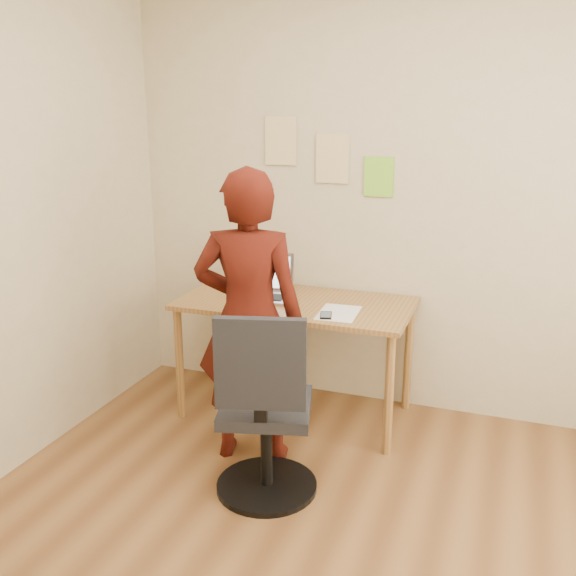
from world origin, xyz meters
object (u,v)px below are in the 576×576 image
at_px(laptop, 263,288).
at_px(person, 249,318).
at_px(office_chair, 265,419).
at_px(phone, 326,315).
at_px(desk, 296,315).

xyz_separation_m(laptop, person, (0.16, -0.58, 0.01)).
bearing_deg(office_chair, phone, 66.80).
bearing_deg(laptop, phone, -36.40).
distance_m(laptop, office_chair, 1.08).
height_order(desk, laptop, laptop).
bearing_deg(desk, phone, -39.41).
bearing_deg(office_chair, laptop, 96.91).
relative_size(laptop, phone, 2.88).
xyz_separation_m(phone, office_chair, (-0.09, -0.70, -0.32)).
distance_m(laptop, person, 0.60).
relative_size(laptop, person, 0.25).
distance_m(desk, laptop, 0.27).
distance_m(laptop, phone, 0.54).
bearing_deg(desk, person, -96.73).
xyz_separation_m(desk, phone, (0.26, -0.21, 0.09)).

